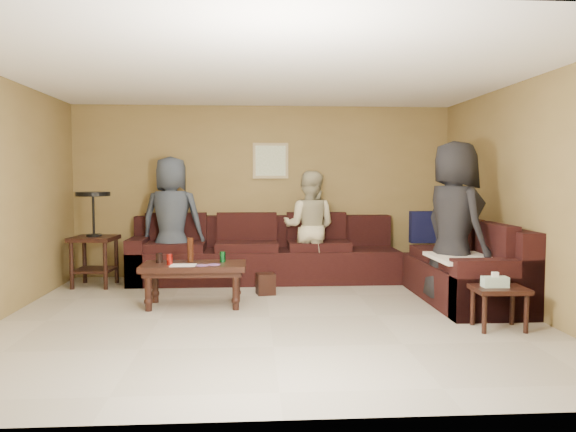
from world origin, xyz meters
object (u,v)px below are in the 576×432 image
object	(u,v)px
person_right	(454,224)
person_middle	(309,227)
coffee_table	(194,270)
side_table_right	(498,292)
end_table_left	(94,237)
sectional_sofa	(327,263)
person_left	(172,220)
waste_bin	(266,284)

from	to	relation	value
person_right	person_middle	bearing A→B (deg)	27.38
coffee_table	person_right	world-z (taller)	person_right
coffee_table	side_table_right	world-z (taller)	coffee_table
end_table_left	person_middle	world-z (taller)	person_middle
end_table_left	side_table_right	bearing A→B (deg)	-28.54
sectional_sofa	person_middle	size ratio (longest dim) A/B	3.01
side_table_right	person_middle	size ratio (longest dim) A/B	0.36
person_left	sectional_sofa	bearing A→B (deg)	175.82
end_table_left	waste_bin	size ratio (longest dim) A/B	4.83
sectional_sofa	side_table_right	size ratio (longest dim) A/B	8.38
end_table_left	sectional_sofa	bearing A→B (deg)	-5.65
person_middle	person_left	bearing A→B (deg)	14.81
person_middle	person_right	xyz separation A→B (m)	(1.49, -1.50, 0.16)
sectional_sofa	person_left	world-z (taller)	person_left
side_table_right	end_table_left	bearing A→B (deg)	151.46
side_table_right	person_right	xyz separation A→B (m)	(-0.07, 1.00, 0.57)
sectional_sofa	person_middle	xyz separation A→B (m)	(-0.20, 0.39, 0.45)
person_middle	coffee_table	bearing A→B (deg)	59.28
coffee_table	person_right	size ratio (longest dim) A/B	0.63
end_table_left	waste_bin	bearing A→B (deg)	-16.61
end_table_left	person_middle	xyz separation A→B (m)	(2.90, 0.08, 0.11)
side_table_right	person_left	bearing A→B (deg)	143.38
person_left	person_middle	xyz separation A→B (m)	(1.89, -0.06, -0.10)
side_table_right	person_right	size ratio (longest dim) A/B	0.30
waste_bin	end_table_left	bearing A→B (deg)	163.39
sectional_sofa	end_table_left	distance (m)	3.13
person_middle	person_right	world-z (taller)	person_right
end_table_left	person_middle	bearing A→B (deg)	1.58
coffee_table	waste_bin	size ratio (longest dim) A/B	4.46
waste_bin	person_middle	xyz separation A→B (m)	(0.63, 0.76, 0.64)
sectional_sofa	waste_bin	world-z (taller)	sectional_sofa
sectional_sofa	person_right	size ratio (longest dim) A/B	2.49
coffee_table	end_table_left	xyz separation A→B (m)	(-1.45, 1.26, 0.25)
person_left	waste_bin	bearing A→B (deg)	154.92
side_table_right	person_left	world-z (taller)	person_left
coffee_table	end_table_left	size ratio (longest dim) A/B	0.92
waste_bin	person_right	world-z (taller)	person_right
person_middle	waste_bin	bearing A→B (deg)	66.99
person_middle	person_right	bearing A→B (deg)	151.32
person_left	person_middle	bearing A→B (deg)	-173.91
sectional_sofa	waste_bin	bearing A→B (deg)	-155.73
sectional_sofa	person_left	size ratio (longest dim) A/B	2.67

